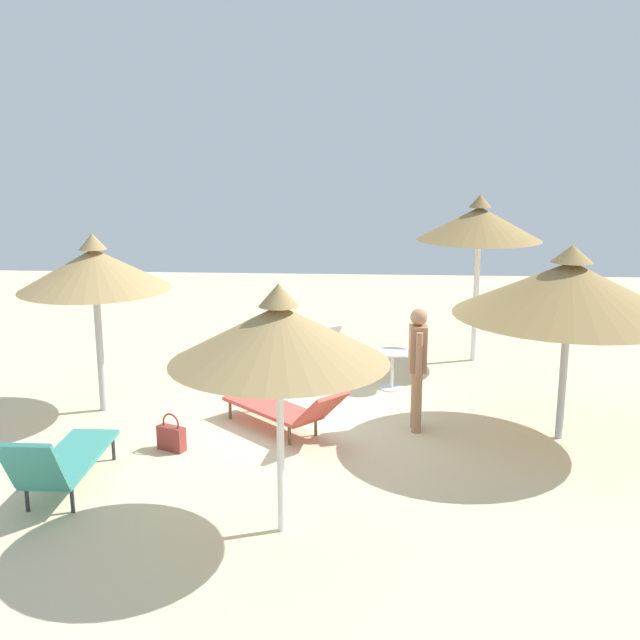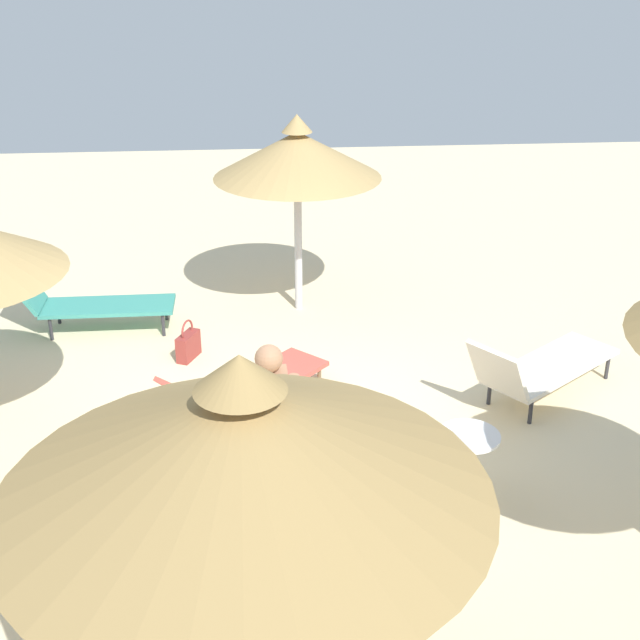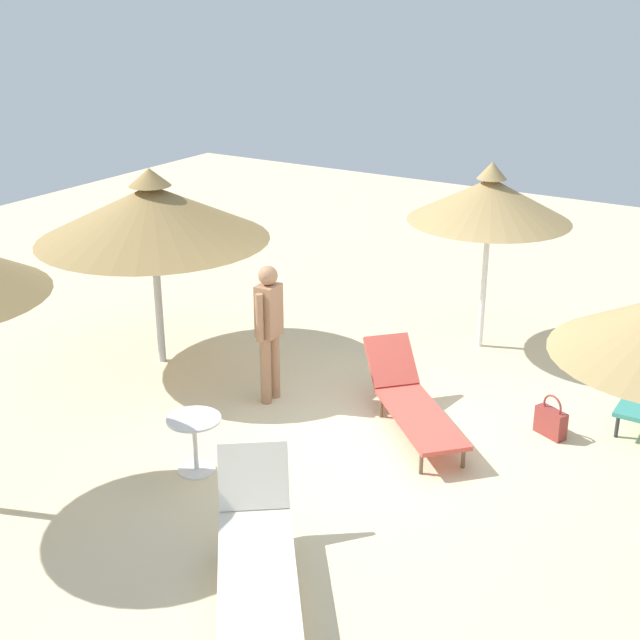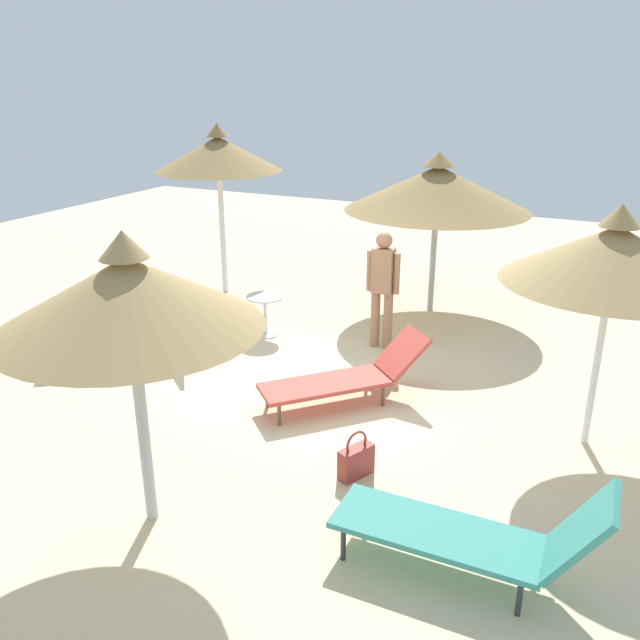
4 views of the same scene
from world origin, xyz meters
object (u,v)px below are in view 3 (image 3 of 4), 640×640
Objects in this scene: parasol_umbrella_near_right at (490,200)px; side_table_round at (195,435)px; lounge_chair_front at (412,401)px; handbag at (551,421)px; parasol_umbrella_far_right at (152,212)px; lounge_chair_edge at (256,548)px; person_standing_back at (269,325)px.

parasol_umbrella_near_right is 5.03m from side_table_round.
lounge_chair_front is 3.74× the size of handbag.
parasol_umbrella_far_right is 5.94× the size of handbag.
lounge_chair_front is 2.46m from side_table_round.
parasol_umbrella_far_right is 3.29m from side_table_round.
parasol_umbrella_near_right is 6.00m from lounge_chair_edge.
handbag is at bearing -163.89° from person_standing_back.
parasol_umbrella_near_right is at bearing -86.38° from lounge_chair_edge.
parasol_umbrella_near_right is 1.51× the size of person_standing_back.
parasol_umbrella_far_right is at bearing -39.41° from lounge_chair_edge.
parasol_umbrella_near_right is at bearing -105.03° from side_table_round.
person_standing_back is 3.35m from handbag.
lounge_chair_front is at bearing 95.22° from parasol_umbrella_near_right.
parasol_umbrella_near_right reaches higher than lounge_chair_front.
parasol_umbrella_far_right is 1.74× the size of person_standing_back.
person_standing_back is (1.75, 0.23, 0.61)m from lounge_chair_front.
parasol_umbrella_near_right is 0.87× the size of parasol_umbrella_far_right.
parasol_umbrella_near_right reaches higher than side_table_round.
parasol_umbrella_near_right is at bearing -117.83° from person_standing_back.
parasol_umbrella_near_right is 3.14m from lounge_chair_front.
side_table_round is (1.23, 4.60, -1.64)m from parasol_umbrella_near_right.
lounge_chair_front is at bearing -179.25° from parasol_umbrella_far_right.
parasol_umbrella_near_right reaches higher than person_standing_back.
lounge_chair_front is at bearing -126.89° from side_table_round.
person_standing_back is (1.87, -2.89, 0.58)m from lounge_chair_edge.
lounge_chair_edge reaches higher than lounge_chair_front.
lounge_chair_front is 1.87m from person_standing_back.
parasol_umbrella_far_right is at bearing -41.78° from side_table_round.
person_standing_back is at bearing -57.06° from lounge_chair_edge.
parasol_umbrella_near_right is 4.19× the size of side_table_round.
lounge_chair_front is at bearing -87.73° from lounge_chair_edge.
person_standing_back is (1.51, 2.86, -1.09)m from parasol_umbrella_near_right.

